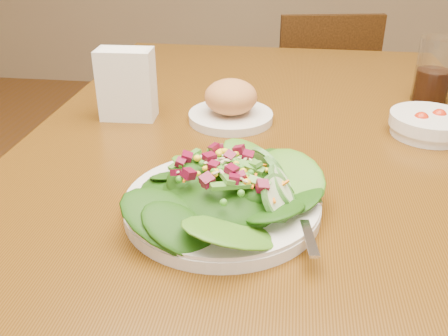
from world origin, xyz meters
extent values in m
cube|color=#5E3913|center=(0.00, 0.00, 0.73)|extent=(0.90, 1.40, 0.04)
cylinder|color=#4A270B|center=(-0.39, 0.64, 0.35)|extent=(0.07, 0.07, 0.71)
cylinder|color=#4A270B|center=(0.39, 0.64, 0.35)|extent=(0.07, 0.07, 0.71)
cube|color=#4A270B|center=(0.14, 1.10, 0.38)|extent=(0.44, 0.44, 0.04)
cylinder|color=#4A270B|center=(0.27, 1.29, 0.18)|extent=(0.04, 0.04, 0.36)
cylinder|color=#4A270B|center=(-0.05, 1.23, 0.18)|extent=(0.04, 0.04, 0.36)
cylinder|color=#4A270B|center=(0.33, 0.97, 0.18)|extent=(0.04, 0.04, 0.36)
cylinder|color=#4A270B|center=(0.01, 0.91, 0.18)|extent=(0.04, 0.04, 0.36)
cube|color=#4A270B|center=(0.17, 0.93, 0.61)|extent=(0.35, 0.09, 0.41)
cylinder|color=white|center=(-0.05, -0.24, 0.76)|extent=(0.28, 0.28, 0.02)
ellipsoid|color=black|center=(-0.05, -0.24, 0.79)|extent=(0.19, 0.19, 0.04)
cube|color=silver|center=(0.07, -0.27, 0.77)|extent=(0.05, 0.18, 0.01)
cylinder|color=white|center=(-0.08, 0.10, 0.76)|extent=(0.17, 0.17, 0.02)
ellipsoid|color=#C27E48|center=(-0.08, 0.10, 0.80)|extent=(0.11, 0.11, 0.07)
cylinder|color=white|center=(0.30, 0.08, 0.77)|extent=(0.15, 0.15, 0.04)
sphere|color=red|center=(0.32, 0.09, 0.78)|extent=(0.03, 0.03, 0.03)
sphere|color=red|center=(0.29, 0.07, 0.78)|extent=(0.03, 0.03, 0.03)
cylinder|color=silver|center=(0.35, 0.28, 0.82)|extent=(0.08, 0.08, 0.14)
cylinder|color=black|center=(0.35, 0.28, 0.79)|extent=(0.07, 0.07, 0.07)
cube|color=white|center=(-0.28, 0.09, 0.82)|extent=(0.11, 0.07, 0.14)
cube|color=white|center=(-0.28, 0.09, 0.83)|extent=(0.09, 0.05, 0.12)
camera|label=1|loc=(0.04, -0.83, 1.14)|focal=40.00mm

